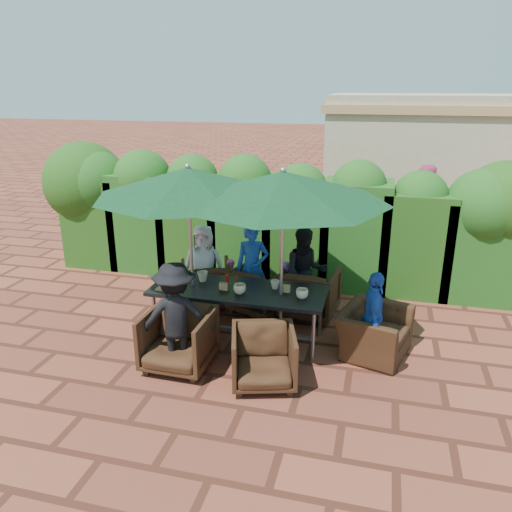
% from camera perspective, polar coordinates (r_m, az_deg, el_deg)
% --- Properties ---
extents(ground, '(80.00, 80.00, 0.00)m').
position_cam_1_polar(ground, '(7.34, -2.22, -8.86)').
color(ground, brown).
rests_on(ground, ground).
extents(dining_table, '(2.43, 0.90, 0.75)m').
position_cam_1_polar(dining_table, '(6.95, -2.06, -4.35)').
color(dining_table, black).
rests_on(dining_table, ground).
extents(umbrella_left, '(2.53, 2.53, 2.46)m').
position_cam_1_polar(umbrella_left, '(6.68, -7.76, 8.35)').
color(umbrella_left, gray).
rests_on(umbrella_left, ground).
extents(umbrella_right, '(2.75, 2.75, 2.46)m').
position_cam_1_polar(umbrella_right, '(6.33, 3.09, 7.91)').
color(umbrella_right, gray).
rests_on(umbrella_right, ground).
extents(chair_far_left, '(1.01, 0.99, 0.80)m').
position_cam_1_polar(chair_far_left, '(8.14, -5.66, -2.91)').
color(chair_far_left, black).
rests_on(chair_far_left, ground).
extents(chair_far_mid, '(0.98, 0.95, 0.80)m').
position_cam_1_polar(chair_far_mid, '(7.87, 0.37, -3.64)').
color(chair_far_mid, black).
rests_on(chair_far_mid, ground).
extents(chair_far_right, '(0.91, 0.86, 0.85)m').
position_cam_1_polar(chair_far_right, '(7.77, 6.14, -3.85)').
color(chair_far_right, black).
rests_on(chair_far_right, ground).
extents(chair_near_left, '(0.83, 0.78, 0.84)m').
position_cam_1_polar(chair_near_left, '(6.44, -8.86, -9.13)').
color(chair_near_left, black).
rests_on(chair_near_left, ground).
extents(chair_near_right, '(0.92, 0.88, 0.77)m').
position_cam_1_polar(chair_near_right, '(6.05, 0.87, -11.21)').
color(chair_near_right, black).
rests_on(chair_near_right, ground).
extents(chair_end_right, '(0.86, 1.09, 0.83)m').
position_cam_1_polar(chair_end_right, '(6.85, 13.35, -7.66)').
color(chair_end_right, black).
rests_on(chair_end_right, ground).
extents(adult_far_left, '(0.74, 0.52, 1.37)m').
position_cam_1_polar(adult_far_left, '(7.96, -5.98, -1.25)').
color(adult_far_left, silver).
rests_on(adult_far_left, ground).
extents(adult_far_mid, '(0.59, 0.52, 1.41)m').
position_cam_1_polar(adult_far_mid, '(7.82, -0.42, -1.36)').
color(adult_far_mid, blue).
rests_on(adult_far_mid, ground).
extents(adult_far_right, '(0.77, 0.59, 1.41)m').
position_cam_1_polar(adult_far_right, '(7.66, 5.65, -1.92)').
color(adult_far_right, black).
rests_on(adult_far_right, ground).
extents(adult_near_left, '(1.00, 0.75, 1.41)m').
position_cam_1_polar(adult_near_left, '(6.30, -9.16, -6.88)').
color(adult_near_left, black).
rests_on(adult_near_left, ground).
extents(adult_end_right, '(0.43, 0.74, 1.20)m').
position_cam_1_polar(adult_end_right, '(6.65, 13.27, -6.71)').
color(adult_end_right, blue).
rests_on(adult_end_right, ground).
extents(child_left, '(0.33, 0.30, 0.78)m').
position_cam_1_polar(child_left, '(8.11, -2.83, -3.02)').
color(child_left, '#D54B80').
rests_on(child_left, ground).
extents(child_right, '(0.36, 0.33, 0.84)m').
position_cam_1_polar(child_right, '(7.84, 3.46, -3.61)').
color(child_right, '#8C51B0').
rests_on(child_right, ground).
extents(pedestrian_a, '(1.66, 1.05, 1.67)m').
position_cam_1_polar(pedestrian_a, '(10.77, 11.93, 4.70)').
color(pedestrian_a, '#258947').
rests_on(pedestrian_a, ground).
extents(pedestrian_b, '(1.06, 0.85, 1.91)m').
position_cam_1_polar(pedestrian_b, '(10.87, 18.32, 4.91)').
color(pedestrian_b, '#D54B80').
rests_on(pedestrian_b, ground).
extents(pedestrian_c, '(1.13, 1.18, 1.75)m').
position_cam_1_polar(pedestrian_c, '(10.83, 23.36, 3.82)').
color(pedestrian_c, '#9898A0').
rests_on(pedestrian_c, ground).
extents(cup_a, '(0.16, 0.16, 0.13)m').
position_cam_1_polar(cup_a, '(7.11, -10.06, -2.88)').
color(cup_a, beige).
rests_on(cup_a, dining_table).
extents(cup_b, '(0.15, 0.15, 0.15)m').
position_cam_1_polar(cup_b, '(7.19, -6.13, -2.34)').
color(cup_b, beige).
rests_on(cup_b, dining_table).
extents(cup_c, '(0.17, 0.17, 0.13)m').
position_cam_1_polar(cup_c, '(6.75, -1.88, -3.77)').
color(cup_c, beige).
rests_on(cup_c, dining_table).
extents(cup_d, '(0.13, 0.13, 0.12)m').
position_cam_1_polar(cup_d, '(6.91, 2.19, -3.28)').
color(cup_d, beige).
rests_on(cup_d, dining_table).
extents(cup_e, '(0.17, 0.17, 0.13)m').
position_cam_1_polar(cup_e, '(6.63, 5.29, -4.29)').
color(cup_e, beige).
rests_on(cup_e, dining_table).
extents(ketchup_bottle, '(0.04, 0.04, 0.17)m').
position_cam_1_polar(ketchup_bottle, '(7.00, -3.32, -2.77)').
color(ketchup_bottle, '#B20C0A').
rests_on(ketchup_bottle, dining_table).
extents(sauce_bottle, '(0.04, 0.04, 0.17)m').
position_cam_1_polar(sauce_bottle, '(6.91, -2.17, -3.05)').
color(sauce_bottle, '#4C230C').
rests_on(sauce_bottle, dining_table).
extents(serving_tray, '(0.35, 0.25, 0.02)m').
position_cam_1_polar(serving_tray, '(7.03, -9.77, -3.60)').
color(serving_tray, '#AF7A55').
rests_on(serving_tray, dining_table).
extents(number_block_left, '(0.12, 0.06, 0.10)m').
position_cam_1_polar(number_block_left, '(6.89, -3.70, -3.47)').
color(number_block_left, tan).
rests_on(number_block_left, dining_table).
extents(number_block_right, '(0.12, 0.06, 0.10)m').
position_cam_1_polar(number_block_right, '(6.82, 3.41, -3.71)').
color(number_block_right, tan).
rests_on(number_block_right, dining_table).
extents(hedge_wall, '(9.10, 1.60, 2.40)m').
position_cam_1_polar(hedge_wall, '(9.04, 0.54, 5.28)').
color(hedge_wall, '#14390F').
rests_on(hedge_wall, ground).
extents(building, '(6.20, 3.08, 3.20)m').
position_cam_1_polar(building, '(13.42, 21.49, 9.95)').
color(building, '#BCB08C').
rests_on(building, ground).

